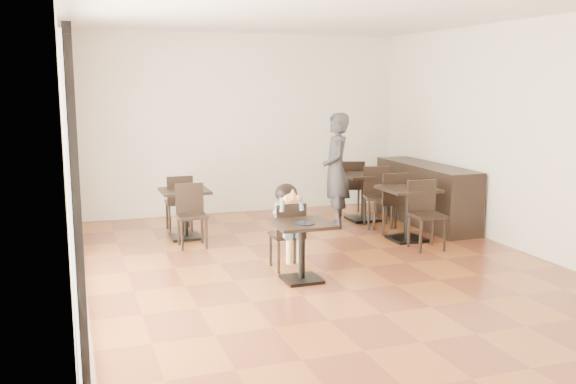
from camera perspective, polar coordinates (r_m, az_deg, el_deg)
name	(u,v)px	position (r m, az deg, el deg)	size (l,w,h in m)	color
floor	(324,271)	(8.14, 3.23, -7.07)	(6.00, 8.00, 0.01)	brown
ceiling	(327,9)	(7.83, 3.47, 15.95)	(6.00, 8.00, 0.01)	white
wall_back	(240,124)	(11.61, -4.27, 6.04)	(6.00, 0.01, 3.20)	silver
wall_front	(567,203)	(4.44, 23.52, -0.92)	(6.00, 0.01, 3.20)	silver
wall_left	(65,154)	(7.23, -19.23, 3.22)	(0.01, 8.00, 3.20)	silver
wall_right	(528,138)	(9.39, 20.58, 4.54)	(0.01, 8.00, 3.20)	silver
storefront_window	(69,179)	(6.76, -18.86, 1.10)	(0.04, 4.50, 2.60)	white
child_table	(302,252)	(7.66, 1.23, -5.33)	(0.68, 0.68, 0.72)	black
child_chair	(287,235)	(8.15, -0.12, -3.88)	(0.39, 0.39, 0.87)	black
child	(287,227)	(8.12, -0.12, -3.11)	(0.39, 0.54, 1.09)	slate
plate	(305,223)	(7.49, 1.51, -2.81)	(0.24, 0.24, 0.01)	black
pizza_slice	(292,198)	(7.87, 0.34, -0.58)	(0.25, 0.19, 0.06)	tan
adult_patron	(336,171)	(10.42, 4.29, 1.91)	(0.68, 0.45, 1.86)	#35353A
cafe_table_mid	(407,214)	(9.75, 10.57, -1.93)	(0.76, 0.76, 0.81)	black
cafe_table_left	(185,214)	(9.85, -9.13, -1.94)	(0.71, 0.71, 0.75)	black
cafe_table_back	(364,197)	(11.05, 6.73, -0.44)	(0.77, 0.77, 0.81)	black
chair_mid_a	(390,202)	(10.21, 9.06, -0.89)	(0.44, 0.44, 0.97)	black
chair_mid_b	(427,216)	(9.27, 12.27, -2.08)	(0.44, 0.44, 0.97)	black
chair_left_a	(179,203)	(10.36, -9.68, -0.94)	(0.41, 0.41, 0.90)	black
chair_left_b	(192,216)	(9.30, -8.54, -2.14)	(0.41, 0.41, 0.90)	black
chair_back_a	(350,187)	(11.52, 5.55, 0.43)	(0.44, 0.44, 0.98)	black
chair_back_b	(378,198)	(10.55, 8.04, -0.50)	(0.44, 0.44, 0.98)	black
service_counter	(426,194)	(10.94, 12.14, -0.19)	(0.60, 2.40, 1.00)	black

